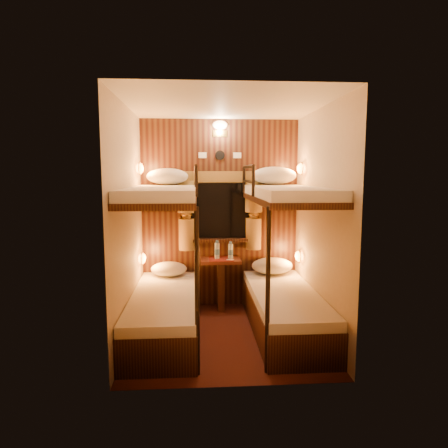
{
  "coord_description": "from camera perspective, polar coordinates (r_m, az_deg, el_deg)",
  "views": [
    {
      "loc": [
        -0.29,
        -4.09,
        1.72
      ],
      "look_at": [
        -0.01,
        0.15,
        1.18
      ],
      "focal_mm": 32.0,
      "sensor_mm": 36.0,
      "label": 1
    }
  ],
  "objects": [
    {
      "name": "sachet_a",
      "position": [
        4.99,
        0.87,
        -5.13
      ],
      "size": [
        0.1,
        0.09,
        0.01
      ],
      "primitive_type": "cube",
      "rotation": [
        0.0,
        0.0,
        -0.33
      ],
      "color": "silver",
      "rests_on": "table"
    },
    {
      "name": "reading_lamps",
      "position": [
        4.82,
        -0.36,
        1.5
      ],
      "size": [
        2.0,
        0.2,
        1.25
      ],
      "color": "orange",
      "rests_on": "wall_left"
    },
    {
      "name": "ceiling",
      "position": [
        4.15,
        0.24,
        16.65
      ],
      "size": [
        2.1,
        2.1,
        0.0
      ],
      "primitive_type": "plane",
      "rotation": [
        3.14,
        0.0,
        0.0
      ],
      "color": "silver",
      "rests_on": "wall_back"
    },
    {
      "name": "curtains",
      "position": [
        5.09,
        -0.55,
        2.07
      ],
      "size": [
        1.1,
        0.22,
        1.0
      ],
      "color": "olive",
      "rests_on": "back_panel"
    },
    {
      "name": "wall_front",
      "position": [
        3.09,
        1.63,
        -2.44
      ],
      "size": [
        2.4,
        0.0,
        2.4
      ],
      "primitive_type": "plane",
      "rotation": [
        -1.57,
        0.0,
        0.0
      ],
      "color": "#C6B293",
      "rests_on": "floor"
    },
    {
      "name": "bunk_left",
      "position": [
        4.33,
        -8.52,
        -8.43
      ],
      "size": [
        0.72,
        1.9,
        1.82
      ],
      "color": "black",
      "rests_on": "floor"
    },
    {
      "name": "wall_back",
      "position": [
        5.17,
        -0.6,
        1.44
      ],
      "size": [
        2.4,
        0.0,
        2.4
      ],
      "primitive_type": "plane",
      "rotation": [
        1.57,
        0.0,
        0.0
      ],
      "color": "#C6B293",
      "rests_on": "floor"
    },
    {
      "name": "pillow_lower_right",
      "position": [
        5.12,
        6.89,
        -5.94
      ],
      "size": [
        0.52,
        0.37,
        0.2
      ],
      "primitive_type": "ellipsoid",
      "color": "silver",
      "rests_on": "bunk_right"
    },
    {
      "name": "sachet_b",
      "position": [
        5.14,
        0.91,
        -4.77
      ],
      "size": [
        0.08,
        0.06,
        0.01
      ],
      "primitive_type": "cube",
      "rotation": [
        0.0,
        0.0,
        -0.13
      ],
      "color": "silver",
      "rests_on": "table"
    },
    {
      "name": "back_panel",
      "position": [
        5.15,
        -0.59,
        1.43
      ],
      "size": [
        2.0,
        0.03,
        2.4
      ],
      "primitive_type": "cube",
      "color": "black",
      "rests_on": "floor"
    },
    {
      "name": "back_fixtures",
      "position": [
        5.12,
        -0.58,
        13.11
      ],
      "size": [
        0.54,
        0.09,
        0.48
      ],
      "color": "black",
      "rests_on": "back_panel"
    },
    {
      "name": "pillow_upper_right",
      "position": [
        4.96,
        7.15,
        6.88
      ],
      "size": [
        0.55,
        0.39,
        0.22
      ],
      "primitive_type": "ellipsoid",
      "color": "silver",
      "rests_on": "bunk_right"
    },
    {
      "name": "bottle_right",
      "position": [
        5.04,
        0.94,
        -3.93
      ],
      "size": [
        0.06,
        0.06,
        0.22
      ],
      "rotation": [
        0.0,
        0.0,
        0.28
      ],
      "color": "#99BFE5",
      "rests_on": "table"
    },
    {
      "name": "wall_right",
      "position": [
        4.32,
        13.6,
        0.1
      ],
      "size": [
        0.0,
        2.4,
        2.4
      ],
      "primitive_type": "plane",
      "rotation": [
        1.57,
        0.0,
        -1.57
      ],
      "color": "#C6B293",
      "rests_on": "floor"
    },
    {
      "name": "window",
      "position": [
        5.13,
        -0.57,
        1.18
      ],
      "size": [
        1.0,
        0.12,
        0.79
      ],
      "color": "black",
      "rests_on": "back_panel"
    },
    {
      "name": "wall_left",
      "position": [
        4.18,
        -13.58,
        -0.13
      ],
      "size": [
        0.0,
        2.4,
        2.4
      ],
      "primitive_type": "plane",
      "rotation": [
        1.57,
        0.0,
        1.57
      ],
      "color": "#C6B293",
      "rests_on": "floor"
    },
    {
      "name": "pillow_lower_left",
      "position": [
        5.03,
        -7.87,
        -6.37
      ],
      "size": [
        0.45,
        0.32,
        0.17
      ],
      "primitive_type": "ellipsoid",
      "color": "silver",
      "rests_on": "bunk_left"
    },
    {
      "name": "bottle_left",
      "position": [
        5.05,
        -0.99,
        -3.85
      ],
      "size": [
        0.07,
        0.07,
        0.24
      ],
      "rotation": [
        0.0,
        0.0,
        -0.25
      ],
      "color": "#99BFE5",
      "rests_on": "table"
    },
    {
      "name": "floor",
      "position": [
        4.44,
        0.23,
        -15.56
      ],
      "size": [
        2.1,
        2.1,
        0.0
      ],
      "primitive_type": "plane",
      "color": "#3D1210",
      "rests_on": "ground"
    },
    {
      "name": "pillow_upper_left",
      "position": [
        4.91,
        -8.09,
        6.75
      ],
      "size": [
        0.5,
        0.36,
        0.2
      ],
      "primitive_type": "ellipsoid",
      "color": "silver",
      "rests_on": "bunk_left"
    },
    {
      "name": "table",
      "position": [
        5.11,
        -0.46,
        -7.57
      ],
      "size": [
        0.5,
        0.34,
        0.66
      ],
      "color": "#5D2A15",
      "rests_on": "floor"
    },
    {
      "name": "bunk_right",
      "position": [
        4.41,
        8.67,
        -8.12
      ],
      "size": [
        0.72,
        1.9,
        1.82
      ],
      "color": "black",
      "rests_on": "floor"
    }
  ]
}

